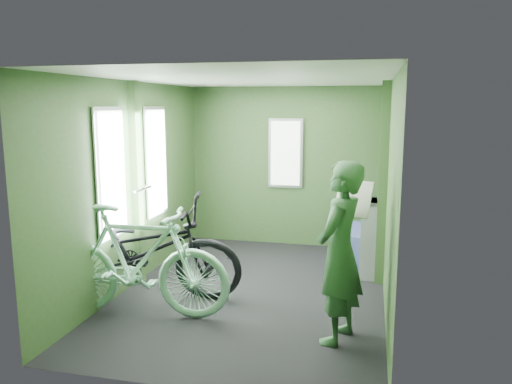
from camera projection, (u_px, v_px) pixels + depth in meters
room at (251, 162)px, 5.33m from camera, size 4.00×4.02×2.31m
bicycle_black at (145, 298)px, 5.32m from camera, size 2.16×1.12×1.22m
bicycle_mint at (139, 315)px, 4.89m from camera, size 1.87×0.66×1.13m
passenger at (340, 252)px, 4.25m from camera, size 0.54×0.74×1.58m
waste_box at (372, 239)px, 5.93m from camera, size 0.27×0.38×0.93m
bench_seat at (363, 242)px, 6.49m from camera, size 0.53×0.92×0.95m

